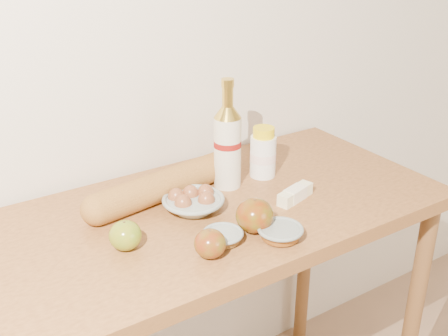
{
  "coord_description": "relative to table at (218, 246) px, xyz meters",
  "views": [
    {
      "loc": [
        -0.69,
        0.1,
        1.6
      ],
      "look_at": [
        0.0,
        1.15,
        1.02
      ],
      "focal_mm": 45.0,
      "sensor_mm": 36.0,
      "label": 1
    }
  ],
  "objects": [
    {
      "name": "back_wall",
      "position": [
        0.0,
        0.33,
        0.52
      ],
      "size": [
        3.5,
        0.02,
        2.6
      ],
      "primitive_type": "cube",
      "color": "silver",
      "rests_on": "ground"
    },
    {
      "name": "cream_bottle",
      "position": [
        0.21,
        0.09,
        0.19
      ],
      "size": [
        0.08,
        0.08,
        0.15
      ],
      "rotation": [
        0.0,
        0.0,
        -0.11
      ],
      "color": "white",
      "rests_on": "table"
    },
    {
      "name": "butter_stick",
      "position": [
        0.19,
        -0.08,
        0.14
      ],
      "size": [
        0.12,
        0.06,
        0.04
      ],
      "rotation": [
        0.0,
        0.0,
        0.28
      ],
      "color": "#FDF9C4",
      "rests_on": "table"
    },
    {
      "name": "sugar_bowl",
      "position": [
        -0.08,
        -0.15,
        0.14
      ],
      "size": [
        0.12,
        0.12,
        0.03
      ],
      "rotation": [
        0.0,
        0.0,
        -0.26
      ],
      "color": "gray",
      "rests_on": "table"
    },
    {
      "name": "bourbon_bottle",
      "position": [
        0.09,
        0.09,
        0.25
      ],
      "size": [
        0.1,
        0.1,
        0.3
      ],
      "rotation": [
        0.0,
        0.0,
        0.38
      ],
      "color": "silver",
      "rests_on": "table"
    },
    {
      "name": "table",
      "position": [
        0.0,
        0.0,
        0.0
      ],
      "size": [
        1.2,
        0.6,
        0.9
      ],
      "color": "#AB6E37",
      "rests_on": "ground"
    },
    {
      "name": "syrup_bowl",
      "position": [
        0.04,
        -0.21,
        0.14
      ],
      "size": [
        0.11,
        0.11,
        0.03
      ],
      "rotation": [
        0.0,
        0.0,
        0.02
      ],
      "color": "gray",
      "rests_on": "table"
    },
    {
      "name": "apple_yellowgreen",
      "position": [
        -0.28,
        -0.06,
        0.16
      ],
      "size": [
        0.09,
        0.09,
        0.07
      ],
      "rotation": [
        0.0,
        0.0,
        0.31
      ],
      "color": "olive",
      "rests_on": "table"
    },
    {
      "name": "egg_bowl",
      "position": [
        -0.06,
        0.02,
        0.15
      ],
      "size": [
        0.2,
        0.2,
        0.06
      ],
      "rotation": [
        0.0,
        0.0,
        -0.29
      ],
      "color": "#93A09A",
      "rests_on": "table"
    },
    {
      "name": "apple_redgreen_front",
      "position": [
        -0.14,
        -0.19,
        0.16
      ],
      "size": [
        0.07,
        0.07,
        0.07
      ],
      "rotation": [
        0.0,
        0.0,
        0.05
      ],
      "color": "maroon",
      "rests_on": "table"
    },
    {
      "name": "apple_redgreen_right",
      "position": [
        0.01,
        -0.15,
        0.17
      ],
      "size": [
        0.1,
        0.1,
        0.08
      ],
      "rotation": [
        0.0,
        0.0,
        0.09
      ],
      "color": "#930908",
      "rests_on": "table"
    },
    {
      "name": "baguette",
      "position": [
        -0.1,
        0.11,
        0.16
      ],
      "size": [
        0.49,
        0.15,
        0.08
      ],
      "rotation": [
        0.0,
        0.0,
        0.15
      ],
      "color": "#B77D38",
      "rests_on": "table"
    }
  ]
}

